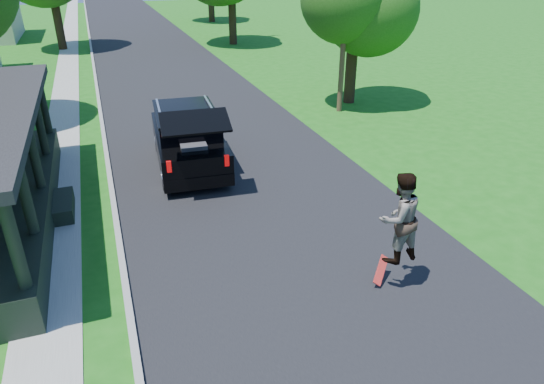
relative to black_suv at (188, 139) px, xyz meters
name	(u,v)px	position (x,y,z in m)	size (l,w,h in m)	color
ground	(334,302)	(1.40, -8.16, -0.97)	(140.00, 140.00, 0.00)	#185D12
street	(173,82)	(1.40, 11.84, -0.97)	(8.00, 120.00, 0.02)	black
curb	(97,89)	(-2.65, 11.84, -0.97)	(0.15, 120.00, 0.12)	gray
sidewalk	(66,91)	(-4.20, 11.84, -0.97)	(1.30, 120.00, 0.03)	gray
black_suv	(188,139)	(0.00, 0.00, 0.00)	(2.44, 5.55, 2.53)	black
skateboarder	(399,218)	(2.82, -8.06, 0.73)	(1.05, 0.86, 1.99)	black
skateboard	(381,271)	(2.67, -7.87, -0.68)	(0.59, 0.52, 0.46)	red
utility_pole_near	(344,26)	(7.64, 3.91, 2.73)	(1.43, 0.25, 7.14)	brown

